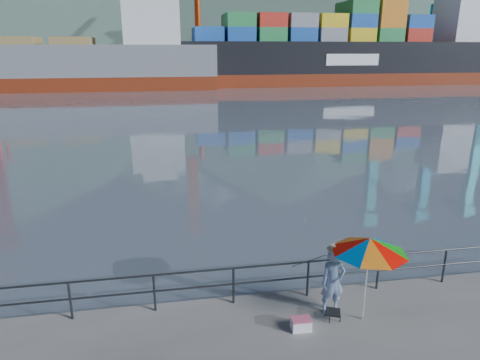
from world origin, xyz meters
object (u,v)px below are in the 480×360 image
at_px(container_ship, 349,52).
at_px(fisherman, 333,282).
at_px(beach_umbrella, 370,245).
at_px(bulk_carrier, 53,64).
at_px(cooler_bag, 301,325).

bearing_deg(container_ship, fisherman, -113.83).
xyz_separation_m(beach_umbrella, bulk_carrier, (-22.12, 68.70, 2.06)).
bearing_deg(fisherman, container_ship, 63.44).
relative_size(bulk_carrier, container_ship, 0.89).
bearing_deg(beach_umbrella, cooler_bag, -175.52).
relative_size(fisherman, beach_umbrella, 0.78).
height_order(cooler_bag, bulk_carrier, bulk_carrier).
height_order(cooler_bag, container_ship, container_ship).
distance_m(beach_umbrella, bulk_carrier, 72.21).
height_order(fisherman, beach_umbrella, beach_umbrella).
xyz_separation_m(fisherman, container_ship, (31.73, 71.83, 4.95)).
xyz_separation_m(beach_umbrella, container_ship, (31.08, 72.27, 3.81)).
xyz_separation_m(bulk_carrier, container_ship, (53.20, 3.57, 1.75)).
distance_m(beach_umbrella, cooler_bag, 2.46).
bearing_deg(cooler_bag, bulk_carrier, 108.35).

